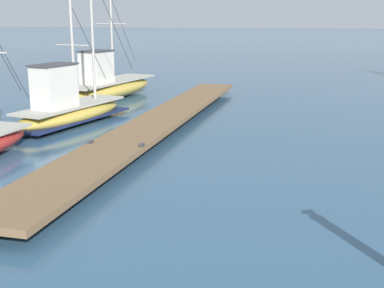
{
  "coord_description": "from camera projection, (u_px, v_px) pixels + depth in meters",
  "views": [
    {
      "loc": [
        0.61,
        -1.61,
        4.06
      ],
      "look_at": [
        -2.06,
        8.8,
        1.4
      ],
      "focal_mm": 47.93,
      "sensor_mm": 36.0,
      "label": 1
    }
  ],
  "objects": [
    {
      "name": "floating_dock",
      "position": [
        159.0,
        121.0,
        18.84
      ],
      "size": [
        1.81,
        20.97,
        0.53
      ],
      "color": "brown",
      "rests_on": "ground"
    },
    {
      "name": "fishing_boat_0",
      "position": [
        68.0,
        107.0,
        19.8
      ],
      "size": [
        2.77,
        7.48,
        6.31
      ],
      "color": "gold",
      "rests_on": "ground"
    },
    {
      "name": "fishing_boat_1",
      "position": [
        108.0,
        85.0,
        26.08
      ],
      "size": [
        3.07,
        7.62,
        5.4
      ],
      "color": "gold",
      "rests_on": "ground"
    }
  ]
}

